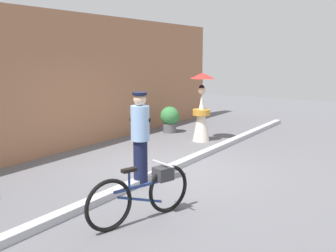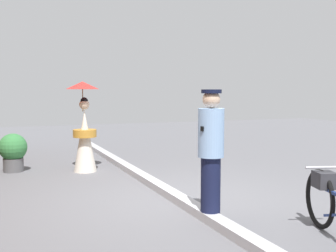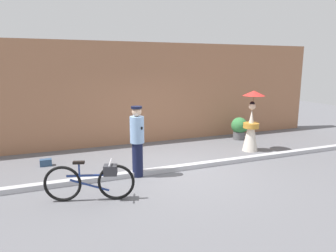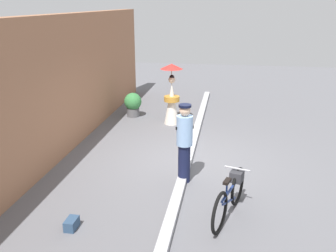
{
  "view_description": "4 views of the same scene",
  "coord_description": "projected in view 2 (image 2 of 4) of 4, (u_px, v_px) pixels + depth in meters",
  "views": [
    {
      "loc": [
        -6.59,
        -4.28,
        2.37
      ],
      "look_at": [
        0.39,
        0.33,
        0.86
      ],
      "focal_mm": 41.73,
      "sensor_mm": 36.0,
      "label": 1
    },
    {
      "loc": [
        -5.82,
        2.49,
        1.71
      ],
      "look_at": [
        -0.09,
        0.17,
        1.18
      ],
      "focal_mm": 44.22,
      "sensor_mm": 36.0,
      "label": 2
    },
    {
      "loc": [
        -3.02,
        -6.92,
        2.67
      ],
      "look_at": [
        -0.22,
        0.14,
        1.16
      ],
      "focal_mm": 32.71,
      "sensor_mm": 36.0,
      "label": 3
    },
    {
      "loc": [
        -8.31,
        -0.9,
        3.7
      ],
      "look_at": [
        0.16,
        0.53,
        0.83
      ],
      "focal_mm": 39.67,
      "sensor_mm": 36.0,
      "label": 4
    }
  ],
  "objects": [
    {
      "name": "person_officer",
      "position": [
        211.0,
        151.0,
        5.38
      ],
      "size": [
        0.34,
        0.37,
        1.73
      ],
      "color": "#141938",
      "rests_on": "ground_plane"
    },
    {
      "name": "ground_plane",
      "position": [
        176.0,
        201.0,
        6.45
      ],
      "size": [
        30.0,
        30.0,
        0.0
      ],
      "primitive_type": "plane",
      "color": "slate"
    },
    {
      "name": "sidewalk_curb",
      "position": [
        176.0,
        197.0,
        6.44
      ],
      "size": [
        14.0,
        0.2,
        0.12
      ],
      "primitive_type": "cube",
      "color": "#B2B2B7",
      "rests_on": "ground_plane"
    },
    {
      "name": "potted_plant_by_door",
      "position": [
        13.0,
        151.0,
        8.74
      ],
      "size": [
        0.6,
        0.58,
        0.81
      ],
      "color": "#59595B",
      "rests_on": "ground_plane"
    },
    {
      "name": "person_with_parasol",
      "position": [
        84.0,
        129.0,
        8.71
      ],
      "size": [
        0.69,
        0.69,
        1.9
      ],
      "color": "silver",
      "rests_on": "ground_plane"
    }
  ]
}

